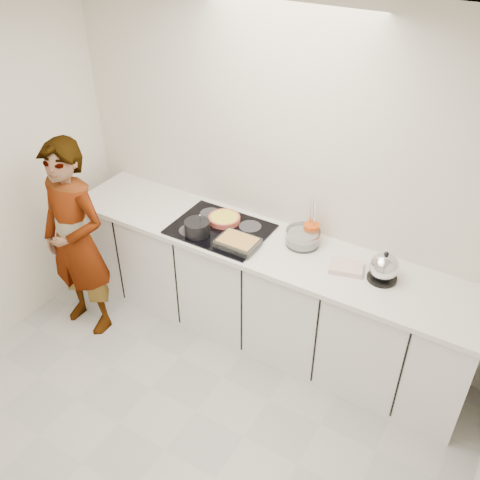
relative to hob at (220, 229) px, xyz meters
The scene contains 14 objects.
floor 1.60m from the hob, 74.48° to the right, with size 3.60×3.20×0.00m, color #B5B5AF.
ceiling 2.13m from the hob, 74.48° to the right, with size 3.60×3.20×0.00m, color white.
wall_back 0.62m from the hob, 44.17° to the left, with size 3.60×0.00×2.60m, color silver.
base_cabinets 0.60m from the hob, ahead, with size 3.20×0.58×0.87m, color white.
countertop 0.35m from the hob, ahead, with size 3.24×0.64×0.04m, color white.
hob is the anchor object (origin of this frame).
tart_dish 0.11m from the hob, 105.51° to the left, with size 0.27×0.27×0.04m.
saucepan 0.19m from the hob, 126.23° to the right, with size 0.23×0.23×0.18m.
baking_dish 0.27m from the hob, 28.49° to the right, with size 0.29×0.21×0.06m.
mixing_bowl 0.63m from the hob, 13.86° to the left, with size 0.27×0.27×0.12m.
tea_towel 1.00m from the hob, ahead, with size 0.22×0.16×0.04m, color white.
kettle 1.25m from the hob, ahead, with size 0.26×0.26×0.23m.
utensil_crock 0.69m from the hob, 18.84° to the left, with size 0.11×0.11×0.14m, color #D1480D.
cook 1.11m from the hob, 147.59° to the right, with size 0.60×0.40×1.65m, color white.
Camera 1 is at (1.51, -1.54, 3.17)m, focal length 40.00 mm.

